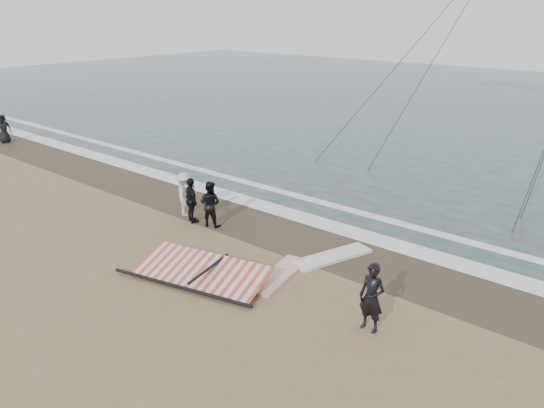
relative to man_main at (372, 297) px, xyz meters
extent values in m
plane|color=#8C704C|center=(-3.35, -1.37, -0.84)|extent=(120.00, 120.00, 0.00)
cube|color=#4C3D2B|center=(-3.35, 3.13, -0.83)|extent=(120.00, 2.80, 0.01)
cube|color=white|center=(-3.35, 4.53, -0.81)|extent=(120.00, 0.90, 0.01)
cube|color=white|center=(-3.35, 6.23, -0.81)|extent=(120.00, 0.45, 0.01)
imported|color=black|center=(0.00, 0.00, 0.00)|extent=(0.62, 0.41, 1.67)
cube|color=white|center=(-3.22, 0.65, -0.79)|extent=(1.10, 2.45, 0.09)
cube|color=silver|center=(-2.72, 2.53, -0.78)|extent=(1.45, 2.61, 0.11)
imported|color=black|center=(-7.30, 1.98, -0.05)|extent=(0.91, 0.80, 1.58)
imported|color=black|center=(-8.00, 1.78, -0.04)|extent=(1.01, 0.72, 1.59)
imported|color=beige|center=(-8.70, 2.08, -0.05)|extent=(1.15, 1.12, 1.58)
imported|color=black|center=(-24.48, 2.97, -0.06)|extent=(0.76, 0.89, 1.56)
cube|color=black|center=(-4.91, -0.26, -0.79)|extent=(2.62, 1.17, 0.10)
cube|color=red|center=(-4.71, -0.86, -0.54)|extent=(3.96, 2.24, 0.39)
cylinder|color=black|center=(-4.71, -1.64, -0.73)|extent=(4.23, 1.07, 0.10)
cylinder|color=black|center=(-4.41, -0.86, -0.39)|extent=(0.50, 1.83, 0.08)
cylinder|color=#262626|center=(-7.57, 17.33, 4.51)|extent=(0.04, 0.04, 17.20)
cylinder|color=#262626|center=(-6.22, 17.48, 4.51)|extent=(0.04, 0.04, 16.68)
camera|label=1|loc=(4.98, -9.46, 6.13)|focal=35.00mm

